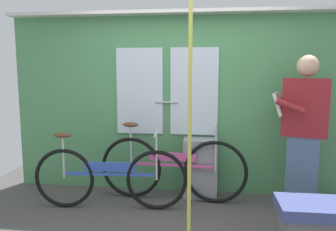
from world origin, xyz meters
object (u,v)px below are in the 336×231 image
object	(u,v)px
bicycle_near_door	(109,177)
passenger_reading_newspaper	(303,130)
bicycle_leaning_behind	(172,168)
handrail_pole	(190,121)
trash_bin_by_wall	(200,168)
bench_seat_corner	(318,226)

from	to	relation	value
bicycle_near_door	passenger_reading_newspaper	xyz separation A→B (m)	(2.15, 0.23, 0.55)
bicycle_near_door	bicycle_leaning_behind	xyz separation A→B (m)	(0.68, 0.34, 0.03)
bicycle_leaning_behind	passenger_reading_newspaper	xyz separation A→B (m)	(1.48, -0.11, 0.52)
bicycle_leaning_behind	handrail_pole	size ratio (longest dim) A/B	0.80
bicycle_leaning_behind	handrail_pole	world-z (taller)	handrail_pole
bicycle_leaning_behind	bicycle_near_door	bearing A→B (deg)	-149.98
bicycle_near_door	passenger_reading_newspaper	size ratio (longest dim) A/B	1.01
passenger_reading_newspaper	trash_bin_by_wall	distance (m)	1.29
bicycle_leaning_behind	passenger_reading_newspaper	distance (m)	1.57
bicycle_near_door	bicycle_leaning_behind	world-z (taller)	bicycle_leaning_behind
bicycle_near_door	trash_bin_by_wall	xyz separation A→B (m)	(1.02, 0.50, -0.00)
trash_bin_by_wall	bench_seat_corner	bearing A→B (deg)	-48.12
bicycle_near_door	bench_seat_corner	distance (m)	2.19
bicycle_near_door	handrail_pole	bearing A→B (deg)	-36.01
handrail_pole	bench_seat_corner	xyz separation A→B (m)	(1.13, -0.08, -0.89)
bicycle_leaning_behind	bench_seat_corner	xyz separation A→B (m)	(1.40, -1.02, -0.16)
bicycle_near_door	trash_bin_by_wall	world-z (taller)	bicycle_near_door
bicycle_leaning_behind	bench_seat_corner	size ratio (longest dim) A/B	2.56
passenger_reading_newspaper	bench_seat_corner	world-z (taller)	passenger_reading_newspaper
bicycle_leaning_behind	trash_bin_by_wall	world-z (taller)	bicycle_leaning_behind
bicycle_near_door	passenger_reading_newspaper	distance (m)	2.23
bench_seat_corner	passenger_reading_newspaper	bearing A→B (deg)	85.07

